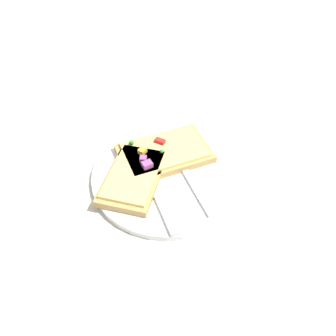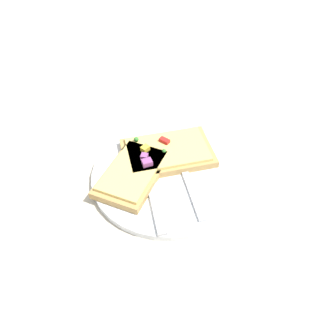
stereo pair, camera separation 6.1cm
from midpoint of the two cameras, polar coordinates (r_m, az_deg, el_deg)
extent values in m
plane|color=#BCB29E|center=(0.62, 2.79, -1.56)|extent=(4.00, 4.00, 0.00)
cylinder|color=white|center=(0.62, 2.81, -1.18)|extent=(0.29, 0.29, 0.01)
cube|color=#B7B7BC|center=(0.58, 7.19, -4.27)|extent=(0.13, 0.04, 0.01)
cube|color=#B7B7BC|center=(0.64, 4.72, 1.67)|extent=(0.05, 0.04, 0.01)
cube|color=#B7B7BC|center=(0.67, 4.67, 4.06)|extent=(0.03, 0.01, 0.00)
cube|color=#B7B7BC|center=(0.66, 4.08, 3.97)|extent=(0.03, 0.01, 0.00)
cube|color=#B7B7BC|center=(0.66, 3.48, 3.88)|extent=(0.03, 0.01, 0.00)
cube|color=#B7B7BC|center=(0.66, 2.88, 3.78)|extent=(0.03, 0.01, 0.00)
cube|color=#B7B7BC|center=(0.55, 1.45, -8.23)|extent=(0.08, 0.03, 0.01)
cube|color=#B7B7BC|center=(0.61, -0.80, -0.19)|extent=(0.14, 0.05, 0.00)
cube|color=tan|center=(0.64, 2.63, 2.50)|extent=(0.14, 0.19, 0.01)
cube|color=#E0C16B|center=(0.63, 2.66, 3.16)|extent=(0.12, 0.17, 0.01)
sphere|color=#388433|center=(0.64, -2.86, 4.89)|extent=(0.01, 0.01, 0.01)
cube|color=yellow|center=(0.62, -1.22, 3.28)|extent=(0.02, 0.02, 0.01)
sphere|color=#388433|center=(0.62, 2.12, 2.88)|extent=(0.01, 0.01, 0.01)
cube|color=red|center=(0.64, 2.09, 4.68)|extent=(0.02, 0.02, 0.01)
cube|color=tan|center=(0.60, -3.26, -1.15)|extent=(0.17, 0.18, 0.01)
cube|color=#E0C16B|center=(0.59, -3.30, -0.49)|extent=(0.15, 0.15, 0.01)
cube|color=#934C8E|center=(0.60, -1.30, 1.86)|extent=(0.02, 0.02, 0.01)
cube|color=#934C8E|center=(0.59, -0.77, 0.83)|extent=(0.02, 0.02, 0.01)
sphere|color=tan|center=(0.60, -7.23, -2.11)|extent=(0.01, 0.01, 0.01)
sphere|color=#B68546|center=(0.61, 2.49, -0.39)|extent=(0.01, 0.01, 0.01)
sphere|color=#AD8C4A|center=(0.64, -2.28, 2.31)|extent=(0.01, 0.01, 0.01)
sphere|color=tan|center=(0.67, 7.90, 4.25)|extent=(0.01, 0.01, 0.01)
camera|label=1|loc=(0.03, -87.13, 2.94)|focal=35.00mm
camera|label=2|loc=(0.03, 92.87, -2.94)|focal=35.00mm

